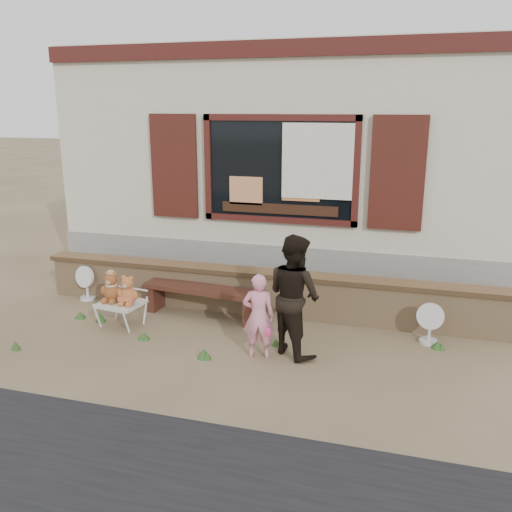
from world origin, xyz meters
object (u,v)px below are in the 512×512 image
(folding_chair, at_px, (121,304))
(teddy_bear_left, at_px, (112,286))
(bench, at_px, (202,295))
(teddy_bear_right, at_px, (128,290))
(adult, at_px, (294,295))
(child, at_px, (258,316))

(folding_chair, height_order, teddy_bear_left, teddy_bear_left)
(bench, bearing_deg, teddy_bear_left, -144.69)
(teddy_bear_right, distance_m, adult, 2.40)
(teddy_bear_left, xyz_separation_m, child, (2.27, -0.43, -0.03))
(teddy_bear_right, bearing_deg, adult, 3.79)
(folding_chair, distance_m, teddy_bear_left, 0.29)
(bench, xyz_separation_m, teddy_bear_left, (-1.10, -0.62, 0.24))
(teddy_bear_left, distance_m, adult, 2.68)
(child, xyz_separation_m, adult, (0.39, 0.23, 0.23))
(child, bearing_deg, teddy_bear_left, -21.11)
(bench, distance_m, folding_chair, 1.16)
(teddy_bear_left, height_order, adult, adult)
(bench, distance_m, child, 1.59)
(folding_chair, bearing_deg, child, -3.29)
(adult, bearing_deg, teddy_bear_left, 33.14)
(teddy_bear_right, distance_m, child, 2.03)
(child, relative_size, adult, 0.70)
(bench, height_order, adult, adult)
(teddy_bear_right, relative_size, adult, 0.27)
(bench, bearing_deg, teddy_bear_right, -135.48)
(adult, bearing_deg, bench, 9.64)
(folding_chair, bearing_deg, teddy_bear_left, -180.00)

